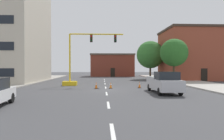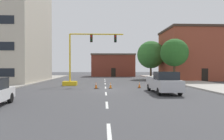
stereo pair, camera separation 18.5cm
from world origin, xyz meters
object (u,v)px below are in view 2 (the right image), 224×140
Objects in this scene: traffic_signal_gantry at (77,69)px; traffic_cone_roadside_a at (111,85)px; tree_right_far at (151,55)px; traffic_cone_roadside_b at (96,85)px; pickup_truck_silver at (163,82)px; traffic_cone_roadside_c at (139,85)px; tree_right_mid at (174,53)px.

traffic_cone_roadside_a is at bearing -43.53° from traffic_signal_gantry.
traffic_cone_roadside_a is (-8.70, -17.63, -4.56)m from tree_right_far.
traffic_cone_roadside_a is 1.63m from traffic_cone_roadside_b.
pickup_truck_silver is 7.59× the size of traffic_cone_roadside_c.
tree_right_mid is at bearing 47.60° from traffic_cone_roadside_c.
traffic_signal_gantry is 11.12× the size of traffic_cone_roadside_c.
pickup_truck_silver is 7.04× the size of traffic_cone_roadside_b.
traffic_signal_gantry is 1.47× the size of pickup_truck_silver.
traffic_cone_roadside_a is 1.01× the size of traffic_cone_roadside_c.
traffic_cone_roadside_c is (7.59, -3.60, -1.82)m from traffic_signal_gantry.
traffic_cone_roadside_c is (-5.35, -17.20, -4.56)m from tree_right_far.
traffic_signal_gantry is 1.18× the size of tree_right_mid.
traffic_signal_gantry is at bearing 136.47° from traffic_cone_roadside_a.
tree_right_far is 21.01m from traffic_cone_roadside_b.
traffic_cone_roadside_b is at bearing -146.14° from tree_right_mid.
tree_right_mid is (14.23, 3.67, 2.43)m from traffic_signal_gantry.
tree_right_mid is at bearing 66.32° from pickup_truck_silver.
tree_right_far reaches higher than pickup_truck_silver.
traffic_cone_roadside_c is (-6.63, -7.26, -4.26)m from tree_right_mid.
tree_right_far is 10.60× the size of traffic_cone_roadside_a.
traffic_cone_roadside_b is at bearing -176.82° from traffic_cone_roadside_a.
tree_right_far reaches higher than traffic_cone_roadside_a.
tree_right_far is 9.97× the size of traffic_cone_roadside_b.
traffic_cone_roadside_b is (-11.61, -7.79, -4.23)m from tree_right_mid.
pickup_truck_silver is 7.48× the size of traffic_cone_roadside_a.
tree_right_far is at bearing 72.73° from traffic_cone_roadside_c.
tree_right_mid is 13.31m from traffic_cone_roadside_a.
traffic_cone_roadside_a is at bearing -172.60° from traffic_cone_roadside_c.
traffic_cone_roadside_a reaches higher than traffic_cone_roadside_c.
traffic_signal_gantry reaches higher than traffic_cone_roadside_b.
tree_right_far is at bearing 79.79° from pickup_truck_silver.
tree_right_mid is 8.76× the size of traffic_cone_roadside_b.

